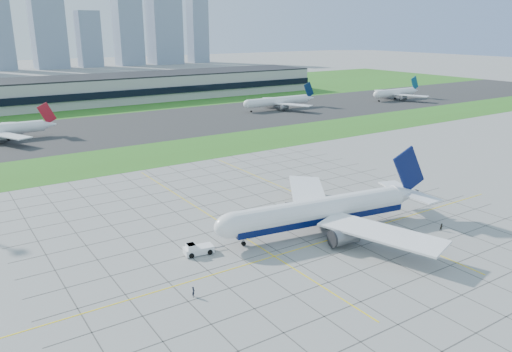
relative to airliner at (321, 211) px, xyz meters
The scene contains 13 objects.
ground 8.42m from the airliner, 155.60° to the right, with size 1400.00×1400.00×0.00m, color gray.
grass_median 87.48m from the airliner, 94.17° to the left, with size 700.00×35.00×0.04m, color #32691E.
asphalt_taxiway 142.34m from the airliner, 92.56° to the left, with size 700.00×75.00×0.04m, color #383838.
grass_far 252.24m from the airliner, 91.44° to the left, with size 700.00×145.00×0.04m, color #32691E.
apron_markings 11.16m from the airliner, 125.82° to the left, with size 120.00×130.00×0.03m.
terminal 229.49m from the airliner, 81.57° to the left, with size 260.00×43.00×15.80m.
airliner is the anchor object (origin of this frame).
pushback_tug 29.30m from the airliner, behind, with size 8.72×3.74×2.39m.
crew_near 38.41m from the airliner, 164.82° to the right, with size 0.69×0.45×1.89m, color black.
crew_far 27.47m from the airliner, 33.57° to the right, with size 0.86×0.67×1.76m, color black.
distant_jet_1 150.15m from the airliner, 108.00° to the left, with size 39.56×42.66×14.08m.
distant_jet_2 173.68m from the airliner, 57.12° to the left, with size 45.62×42.66×14.08m.
distant_jet_3 224.07m from the airliner, 37.30° to the left, with size 37.58×42.66×14.08m.
Camera 1 is at (-63.32, -75.80, 43.98)m, focal length 35.00 mm.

